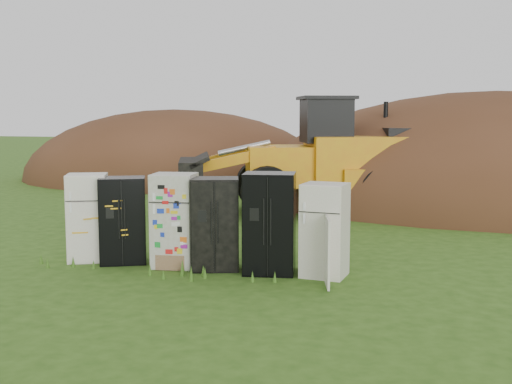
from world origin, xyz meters
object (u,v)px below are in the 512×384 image
fridge_dark_mid (215,224)px  fridge_black_right (269,223)px  fridge_open_door (325,230)px  fridge_sticker (175,220)px  wheel_loader (296,155)px  fridge_leftmost (88,217)px  fridge_black_side (123,220)px

fridge_dark_mid → fridge_black_right: size_ratio=0.93×
fridge_black_right → fridge_open_door: bearing=-7.7°
fridge_sticker → wheel_loader: 7.18m
fridge_leftmost → wheel_loader: bearing=44.9°
fridge_black_right → wheel_loader: size_ratio=0.26×
fridge_open_door → fridge_dark_mid: bearing=-173.5°
fridge_sticker → fridge_open_door: fridge_sticker is taller
fridge_black_right → fridge_open_door: 1.03m
fridge_leftmost → fridge_black_side: bearing=-23.5°
fridge_black_side → fridge_dark_mid: 1.93m
fridge_sticker → fridge_open_door: size_ratio=1.06×
fridge_black_side → fridge_open_door: fridge_black_side is taller
fridge_leftmost → fridge_sticker: 1.88m
fridge_black_side → fridge_sticker: (1.11, -0.01, 0.05)m
fridge_sticker → wheel_loader: bearing=74.6°
fridge_leftmost → fridge_open_door: fridge_leftmost is taller
fridge_open_door → wheel_loader: (-2.01, 7.05, 0.87)m
wheel_loader → fridge_dark_mid: bearing=-111.3°
fridge_open_door → wheel_loader: 7.38m
fridge_dark_mid → fridge_black_right: 1.07m
fridge_black_side → fridge_open_door: (4.02, 0.01, -0.00)m
fridge_leftmost → wheel_loader: size_ratio=0.25×
fridge_black_right → wheel_loader: bearing=89.0°
fridge_sticker → wheel_loader: wheel_loader is taller
fridge_leftmost → fridge_black_side: 0.77m
fridge_sticker → fridge_open_door: bearing=-7.8°
fridge_sticker → fridge_dark_mid: 0.82m
fridge_dark_mid → fridge_black_right: fridge_black_right is taller
fridge_sticker → wheel_loader: size_ratio=0.25×
fridge_black_side → fridge_black_right: bearing=-25.1°
fridge_open_door → wheel_loader: size_ratio=0.24×
fridge_sticker → fridge_black_right: 1.89m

